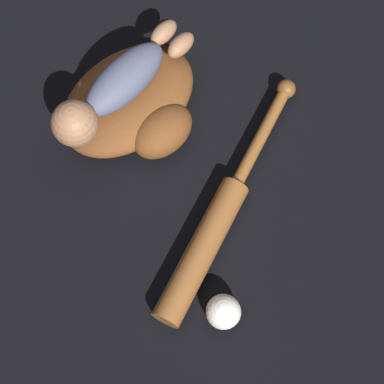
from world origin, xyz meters
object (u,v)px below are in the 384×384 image
at_px(baseball, 223,312).
at_px(baseball_glove, 134,105).
at_px(baby_figure, 113,90).
at_px(baseball_bat, 215,224).

bearing_deg(baseball, baseball_glove, -132.33).
height_order(baby_figure, baseball_bat, baby_figure).
xyz_separation_m(baseball_glove, baseball_bat, (0.17, 0.28, -0.02)).
relative_size(baby_figure, baseball, 5.43).
height_order(baby_figure, baseball, baby_figure).
relative_size(baseball_glove, baby_figure, 1.03).
xyz_separation_m(baby_figure, baseball_bat, (0.14, 0.30, -0.10)).
xyz_separation_m(baseball_glove, baseball, (0.33, 0.37, -0.01)).
xyz_separation_m(baseball_bat, baseball, (0.16, 0.09, 0.00)).
bearing_deg(baby_figure, baseball, 52.19).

